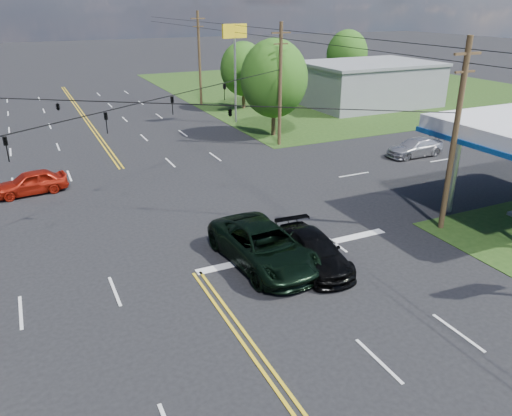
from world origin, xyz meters
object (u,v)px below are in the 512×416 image
retail_ne (368,85)px  pole_right_far (199,58)px  pole_ne (280,84)px  tree_right_b (243,69)px  suv_black (314,251)px  pole_se (455,135)px  tree_far_r (347,54)px  tree_right_a (274,79)px  pickup_dkgreen (264,246)px

retail_ne → pole_right_far: 19.02m
pole_ne → pole_right_far: 19.00m
tree_right_b → suv_black: 35.70m
pole_se → tree_far_r: bearing=61.7°
tree_right_b → tree_right_a: bearing=-101.8°
pole_ne → suv_black: pole_ne is taller
pole_ne → pickup_dkgreen: 20.55m
pole_ne → suv_black: (-8.08, -18.58, -4.19)m
tree_far_r → pickup_dkgreen: (-31.00, -38.50, -3.65)m
retail_ne → tree_right_b: tree_right_b is taller
pickup_dkgreen → suv_black: 2.21m
pole_ne → tree_far_r: bearing=45.0°
pickup_dkgreen → tree_right_a: bearing=57.8°
tree_right_a → suv_black: (-9.08, -21.58, -4.15)m
pole_ne → tree_right_b: 15.42m
pickup_dkgreen → tree_far_r: bearing=47.2°
pole_right_far → tree_far_r: size_ratio=1.31×
tree_far_r → suv_black: bearing=-126.3°
pole_right_far → retail_ne: bearing=-25.2°
pole_ne → tree_right_b: pole_ne is taller
pole_se → tree_right_b: (3.50, 33.00, -0.70)m
retail_ne → pole_ne: size_ratio=1.47×
pole_se → suv_black: (-8.08, -0.58, -4.19)m
tree_far_r → tree_right_a: bearing=-138.0°
tree_right_a → suv_black: tree_right_a is taller
pole_se → tree_right_b: bearing=83.9°
pole_ne → tree_right_a: (1.00, 3.00, -0.05)m
pole_right_far → tree_right_b: 5.40m
tree_right_b → pickup_dkgreen: bearing=-112.6°
tree_far_r → pickup_dkgreen: tree_far_r is taller
tree_right_b → tree_far_r: (17.50, 6.00, 0.33)m
tree_far_r → pickup_dkgreen: 49.56m
pole_ne → tree_right_b: (3.50, 15.00, -0.70)m
retail_ne → pole_se: bearing=-120.4°
pole_ne → pickup_dkgreen: (-10.00, -17.50, -4.03)m
suv_black → pole_right_far: bearing=82.3°
pole_right_far → suv_black: (-8.08, -37.58, -4.45)m
retail_ne → pole_ne: pole_ne is taller
pole_se → retail_ne: bearing=59.6°
tree_far_r → suv_black: 49.27m
pole_se → pole_right_far: pole_right_far is taller
retail_ne → suv_black: (-25.08, -29.58, -1.48)m
pole_ne → pole_right_far: pole_right_far is taller
pole_right_far → tree_far_r: pole_right_far is taller
tree_right_a → pickup_dkgreen: bearing=-118.2°
tree_right_a → tree_far_r: (20.00, 18.00, -0.33)m
retail_ne → pole_ne: bearing=-147.1°
tree_right_a → pole_ne: bearing=-108.4°
suv_black → tree_right_a: bearing=71.6°
tree_right_a → tree_far_r: tree_right_a is taller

